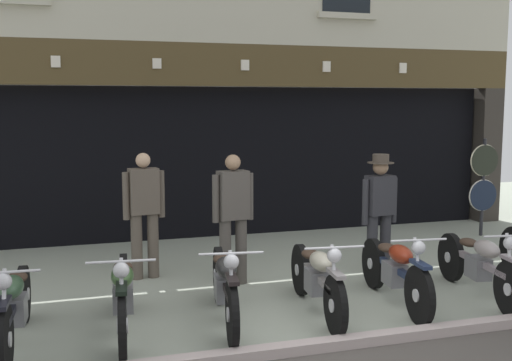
{
  "coord_description": "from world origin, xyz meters",
  "views": [
    {
      "loc": [
        -2.22,
        -5.12,
        2.33
      ],
      "look_at": [
        0.23,
        2.7,
        1.3
      ],
      "focal_mm": 43.65,
      "sensor_mm": 36.0,
      "label": 1
    }
  ],
  "objects_px": {
    "motorcycle_center_right": "(395,270)",
    "salesman_right": "(380,206)",
    "motorcycle_far_left": "(14,304)",
    "salesman_left": "(144,209)",
    "motorcycle_center": "(317,277)",
    "motorcycle_left": "(123,293)",
    "motorcycle_center_left": "(225,284)",
    "shopkeeper_center": "(233,213)",
    "motorcycle_right": "(480,264)",
    "tyre_sign_pole": "(483,179)"
  },
  "relations": [
    {
      "from": "salesman_right",
      "to": "tyre_sign_pole",
      "type": "height_order",
      "value": "tyre_sign_pole"
    },
    {
      "from": "motorcycle_far_left",
      "to": "motorcycle_center_right",
      "type": "height_order",
      "value": "motorcycle_center_right"
    },
    {
      "from": "motorcycle_left",
      "to": "motorcycle_center",
      "type": "relative_size",
      "value": 1.01
    },
    {
      "from": "shopkeeper_center",
      "to": "salesman_right",
      "type": "bearing_deg",
      "value": 172.31
    },
    {
      "from": "motorcycle_center",
      "to": "salesman_left",
      "type": "bearing_deg",
      "value": -44.09
    },
    {
      "from": "salesman_left",
      "to": "shopkeeper_center",
      "type": "relative_size",
      "value": 1.0
    },
    {
      "from": "motorcycle_far_left",
      "to": "shopkeeper_center",
      "type": "bearing_deg",
      "value": -148.24
    },
    {
      "from": "motorcycle_center",
      "to": "salesman_left",
      "type": "relative_size",
      "value": 1.19
    },
    {
      "from": "motorcycle_center",
      "to": "tyre_sign_pole",
      "type": "relative_size",
      "value": 1.16
    },
    {
      "from": "motorcycle_far_left",
      "to": "motorcycle_left",
      "type": "bearing_deg",
      "value": -176.63
    },
    {
      "from": "motorcycle_far_left",
      "to": "motorcycle_right",
      "type": "height_order",
      "value": "motorcycle_right"
    },
    {
      "from": "motorcycle_far_left",
      "to": "motorcycle_center_right",
      "type": "xyz_separation_m",
      "value": [
        4.1,
        -0.0,
        0.01
      ]
    },
    {
      "from": "shopkeeper_center",
      "to": "motorcycle_far_left",
      "type": "bearing_deg",
      "value": 20.34
    },
    {
      "from": "motorcycle_far_left",
      "to": "tyre_sign_pole",
      "type": "xyz_separation_m",
      "value": [
        7.49,
        2.91,
        0.59
      ]
    },
    {
      "from": "motorcycle_center_left",
      "to": "shopkeeper_center",
      "type": "xyz_separation_m",
      "value": [
        0.46,
        1.35,
        0.5
      ]
    },
    {
      "from": "motorcycle_far_left",
      "to": "shopkeeper_center",
      "type": "relative_size",
      "value": 1.15
    },
    {
      "from": "salesman_left",
      "to": "shopkeeper_center",
      "type": "bearing_deg",
      "value": 142.8
    },
    {
      "from": "motorcycle_left",
      "to": "motorcycle_center_right",
      "type": "xyz_separation_m",
      "value": [
        3.08,
        0.0,
        -0.01
      ]
    },
    {
      "from": "motorcycle_far_left",
      "to": "motorcycle_center",
      "type": "bearing_deg",
      "value": -176.58
    },
    {
      "from": "shopkeeper_center",
      "to": "salesman_right",
      "type": "relative_size",
      "value": 1.03
    },
    {
      "from": "motorcycle_center_left",
      "to": "motorcycle_center",
      "type": "xyz_separation_m",
      "value": [
        1.05,
        -0.02,
        -0.01
      ]
    },
    {
      "from": "motorcycle_center_right",
      "to": "shopkeeper_center",
      "type": "xyz_separation_m",
      "value": [
        -1.56,
        1.37,
        0.51
      ]
    },
    {
      "from": "motorcycle_center_left",
      "to": "shopkeeper_center",
      "type": "distance_m",
      "value": 1.51
    },
    {
      "from": "motorcycle_far_left",
      "to": "motorcycle_left",
      "type": "xyz_separation_m",
      "value": [
        1.02,
        -0.0,
        0.02
      ]
    },
    {
      "from": "motorcycle_center_left",
      "to": "shopkeeper_center",
      "type": "bearing_deg",
      "value": -100.25
    },
    {
      "from": "tyre_sign_pole",
      "to": "motorcycle_far_left",
      "type": "bearing_deg",
      "value": -158.78
    },
    {
      "from": "motorcycle_far_left",
      "to": "motorcycle_center_left",
      "type": "distance_m",
      "value": 2.08
    },
    {
      "from": "salesman_right",
      "to": "motorcycle_center",
      "type": "bearing_deg",
      "value": 34.98
    },
    {
      "from": "motorcycle_far_left",
      "to": "tyre_sign_pole",
      "type": "height_order",
      "value": "tyre_sign_pole"
    },
    {
      "from": "motorcycle_right",
      "to": "shopkeeper_center",
      "type": "xyz_separation_m",
      "value": [
        -2.66,
        1.42,
        0.51
      ]
    },
    {
      "from": "motorcycle_far_left",
      "to": "salesman_left",
      "type": "height_order",
      "value": "salesman_left"
    },
    {
      "from": "motorcycle_left",
      "to": "shopkeeper_center",
      "type": "distance_m",
      "value": 2.1
    },
    {
      "from": "motorcycle_center",
      "to": "salesman_left",
      "type": "height_order",
      "value": "salesman_left"
    },
    {
      "from": "motorcycle_center_left",
      "to": "motorcycle_center_right",
      "type": "distance_m",
      "value": 2.02
    },
    {
      "from": "motorcycle_left",
      "to": "salesman_left",
      "type": "distance_m",
      "value": 2.11
    },
    {
      "from": "salesman_left",
      "to": "salesman_right",
      "type": "distance_m",
      "value": 3.2
    },
    {
      "from": "motorcycle_far_left",
      "to": "motorcycle_center_left",
      "type": "relative_size",
      "value": 0.95
    },
    {
      "from": "motorcycle_center_left",
      "to": "salesman_left",
      "type": "xyz_separation_m",
      "value": [
        -0.59,
        1.98,
        0.5
      ]
    },
    {
      "from": "motorcycle_right",
      "to": "tyre_sign_pole",
      "type": "relative_size",
      "value": 1.2
    },
    {
      "from": "salesman_right",
      "to": "motorcycle_far_left",
      "type": "bearing_deg",
      "value": 9.01
    },
    {
      "from": "motorcycle_left",
      "to": "motorcycle_center_right",
      "type": "distance_m",
      "value": 3.08
    },
    {
      "from": "motorcycle_center_right",
      "to": "salesman_left",
      "type": "bearing_deg",
      "value": -30.38
    },
    {
      "from": "salesman_left",
      "to": "tyre_sign_pole",
      "type": "height_order",
      "value": "tyre_sign_pole"
    },
    {
      "from": "motorcycle_far_left",
      "to": "salesman_right",
      "type": "xyz_separation_m",
      "value": [
        4.63,
        1.37,
        0.5
      ]
    },
    {
      "from": "motorcycle_center_right",
      "to": "salesman_right",
      "type": "height_order",
      "value": "salesman_right"
    },
    {
      "from": "motorcycle_left",
      "to": "salesman_left",
      "type": "relative_size",
      "value": 1.2
    },
    {
      "from": "motorcycle_right",
      "to": "salesman_right",
      "type": "relative_size",
      "value": 1.26
    },
    {
      "from": "motorcycle_center",
      "to": "motorcycle_right",
      "type": "xyz_separation_m",
      "value": [
        2.08,
        -0.05,
        0.0
      ]
    },
    {
      "from": "motorcycle_right",
      "to": "salesman_right",
      "type": "height_order",
      "value": "salesman_right"
    },
    {
      "from": "motorcycle_left",
      "to": "salesman_right",
      "type": "xyz_separation_m",
      "value": [
        3.61,
        1.37,
        0.48
      ]
    }
  ]
}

